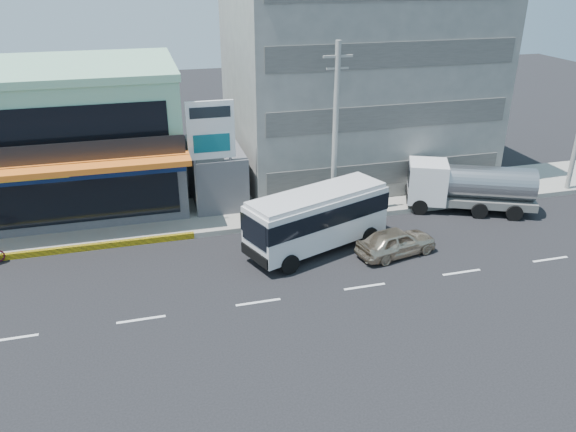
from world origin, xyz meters
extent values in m
plane|color=black|center=(0.00, 0.00, 0.00)|extent=(120.00, 120.00, 0.00)
cube|color=gray|center=(5.00, 9.50, 0.15)|extent=(70.00, 5.00, 0.30)
cube|color=#46464B|center=(-8.00, 14.00, 2.00)|extent=(12.00, 10.00, 4.00)
cube|color=#87C09E|center=(-8.00, 14.00, 6.00)|extent=(12.00, 10.00, 4.00)
cube|color=orange|center=(-8.00, 8.20, 4.15)|extent=(12.40, 1.80, 0.30)
cube|color=navy|center=(-8.00, 8.95, 3.60)|extent=(12.00, 0.12, 0.80)
cube|color=black|center=(-8.00, 8.98, 2.10)|extent=(11.00, 0.06, 2.60)
cube|color=gray|center=(10.00, 15.00, 7.00)|extent=(16.00, 12.00, 14.00)
cube|color=#46464B|center=(0.00, 12.00, 1.75)|extent=(3.00, 6.00, 3.50)
cylinder|color=slate|center=(0.00, 11.00, 3.58)|extent=(1.50, 1.50, 0.15)
cylinder|color=gray|center=(-1.50, 9.20, 3.25)|extent=(0.16, 0.16, 6.50)
cylinder|color=gray|center=(0.50, 9.20, 3.25)|extent=(0.16, 0.16, 6.50)
cube|color=white|center=(-0.50, 9.20, 5.30)|extent=(2.60, 0.18, 3.20)
cylinder|color=#999993|center=(6.00, 7.40, 5.00)|extent=(0.30, 0.30, 10.00)
cube|color=#999993|center=(6.00, 7.40, 9.20)|extent=(1.60, 0.12, 0.12)
cube|color=#999993|center=(6.00, 7.40, 8.60)|extent=(1.20, 0.10, 0.10)
cube|color=silver|center=(4.00, 4.12, 1.73)|extent=(7.90, 4.89, 2.48)
cube|color=black|center=(4.00, 4.12, 2.21)|extent=(7.97, 4.96, 0.92)
cube|color=silver|center=(4.00, 4.12, 3.07)|extent=(7.62, 4.61, 0.22)
cylinder|color=black|center=(2.00, 2.10, 0.49)|extent=(1.01, 0.63, 0.97)
cylinder|color=black|center=(1.16, 4.32, 0.49)|extent=(1.01, 0.63, 0.97)
cylinder|color=black|center=(6.84, 3.93, 0.49)|extent=(1.01, 0.63, 0.97)
cylinder|color=black|center=(6.00, 6.15, 0.49)|extent=(1.01, 0.63, 0.97)
imported|color=beige|center=(7.70, 2.51, 0.72)|extent=(4.46, 2.50, 1.43)
cube|color=silver|center=(11.98, 7.56, 1.70)|extent=(2.92, 2.92, 2.39)
cube|color=#595956|center=(14.32, 6.50, 0.74)|extent=(7.53, 4.87, 0.46)
cylinder|color=gray|center=(15.16, 6.12, 1.84)|extent=(5.48, 3.88, 1.93)
cylinder|color=black|center=(11.21, 6.75, 0.46)|extent=(0.95, 0.63, 0.92)
cylinder|color=black|center=(12.08, 8.67, 0.46)|extent=(0.95, 0.63, 0.92)
cylinder|color=black|center=(14.31, 5.35, 0.46)|extent=(0.95, 0.63, 0.92)
cylinder|color=black|center=(15.18, 7.27, 0.46)|extent=(0.95, 0.63, 0.92)
cylinder|color=black|center=(16.06, 4.55, 0.46)|extent=(0.95, 0.63, 0.92)
cylinder|color=black|center=(16.93, 6.48, 0.46)|extent=(0.95, 0.63, 0.92)
camera|label=1|loc=(-4.16, -20.44, 13.59)|focal=35.00mm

